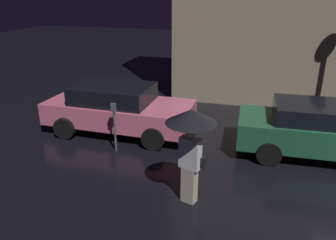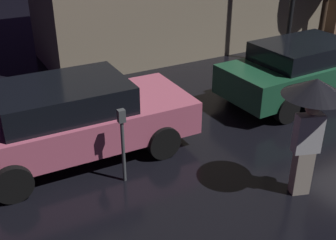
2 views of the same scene
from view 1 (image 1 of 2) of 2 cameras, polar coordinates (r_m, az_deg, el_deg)
parked_car_pink at (r=10.09m, az=-8.68°, el=2.11°), size 4.46×2.06×1.48m
parked_car_green at (r=9.36m, az=25.61°, el=-1.56°), size 4.49×1.92×1.43m
pedestrian_with_umbrella at (r=6.29m, az=4.01°, el=-1.97°), size 0.99×0.99×2.03m
parking_meter at (r=8.81m, az=-9.32°, el=-0.42°), size 0.12×0.10×1.37m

